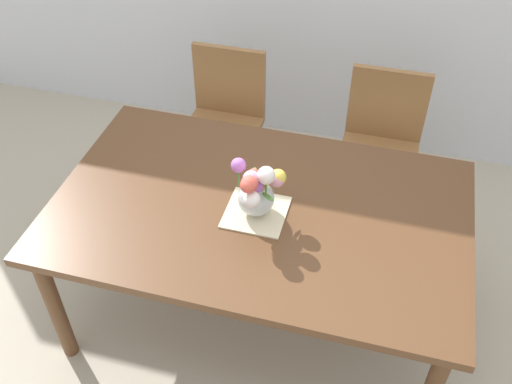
{
  "coord_description": "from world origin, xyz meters",
  "views": [
    {
      "loc": [
        0.46,
        -1.74,
        2.46
      ],
      "look_at": [
        -0.01,
        -0.04,
        0.85
      ],
      "focal_mm": 40.78,
      "sensor_mm": 36.0,
      "label": 1
    }
  ],
  "objects_px": {
    "chair_right": "(381,141)",
    "dining_table": "(260,219)",
    "flower_vase": "(257,191)",
    "chair_left": "(225,116)"
  },
  "relations": [
    {
      "from": "chair_right",
      "to": "dining_table",
      "type": "bearing_deg",
      "value": 63.31
    },
    {
      "from": "flower_vase",
      "to": "chair_left",
      "type": "bearing_deg",
      "value": 115.49
    },
    {
      "from": "dining_table",
      "to": "flower_vase",
      "type": "distance_m",
      "value": 0.22
    },
    {
      "from": "dining_table",
      "to": "chair_right",
      "type": "xyz_separation_m",
      "value": [
        0.45,
        0.9,
        -0.14
      ]
    },
    {
      "from": "chair_right",
      "to": "flower_vase",
      "type": "height_order",
      "value": "flower_vase"
    },
    {
      "from": "dining_table",
      "to": "chair_right",
      "type": "distance_m",
      "value": 1.01
    },
    {
      "from": "dining_table",
      "to": "flower_vase",
      "type": "bearing_deg",
      "value": -86.17
    },
    {
      "from": "dining_table",
      "to": "chair_left",
      "type": "xyz_separation_m",
      "value": [
        -0.45,
        0.9,
        -0.14
      ]
    },
    {
      "from": "chair_left",
      "to": "flower_vase",
      "type": "bearing_deg",
      "value": 115.49
    },
    {
      "from": "chair_left",
      "to": "chair_right",
      "type": "relative_size",
      "value": 1.0
    }
  ]
}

